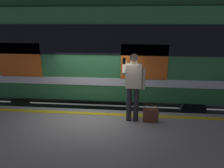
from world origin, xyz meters
name	(u,v)px	position (x,y,z in m)	size (l,w,h in m)	color
ground_plane	(95,136)	(0.00, 0.00, 0.00)	(24.11, 24.11, 0.00)	#3D3D3F
safety_line	(92,114)	(0.00, 0.30, 0.91)	(11.91, 0.16, 0.01)	yellow
track_rail_near	(101,115)	(0.00, -1.32, 0.08)	(15.80, 0.08, 0.16)	slate
track_rail_far	(106,101)	(0.00, -2.75, 0.08)	(15.80, 0.08, 0.16)	slate
train_carriage	(89,47)	(0.51, -2.03, 2.49)	(11.19, 2.90, 3.90)	#2D723F
passenger	(133,82)	(-1.13, 0.60, 1.96)	(0.57, 0.55, 1.77)	#262628
handbag	(151,115)	(-1.61, 0.63, 1.11)	(0.39, 0.35, 0.42)	#59331E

